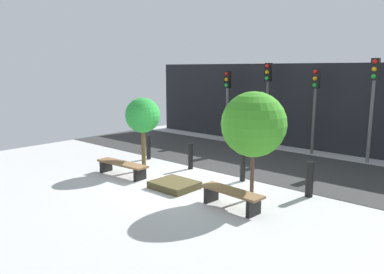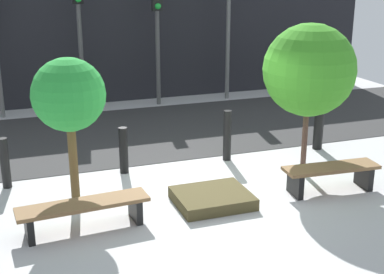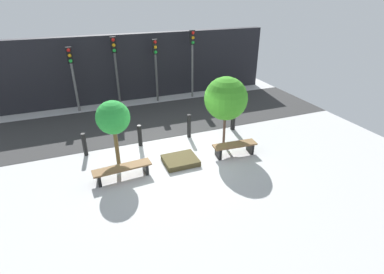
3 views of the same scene
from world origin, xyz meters
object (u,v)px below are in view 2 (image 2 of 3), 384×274
at_px(tree_behind_right_bench, 309,70).
at_px(traffic_light_mid_east, 157,21).
at_px(planter_bed, 212,198).
at_px(bench_right, 331,173).
at_px(bollard_far_left, 5,163).
at_px(traffic_light_east, 229,10).
at_px(tree_behind_left_bench, 69,96).
at_px(bollard_right, 319,127).
at_px(bollard_left, 124,150).
at_px(bench_left, 84,210).
at_px(traffic_light_mid_west, 79,18).
at_px(bollard_center, 227,136).

height_order(tree_behind_right_bench, traffic_light_mid_east, traffic_light_mid_east).
bearing_deg(planter_bed, tree_behind_right_bench, 18.47).
distance_m(bench_right, bollard_far_left, 5.80).
xyz_separation_m(bench_right, bollard_far_left, (-5.41, 2.10, 0.13)).
bearing_deg(traffic_light_east, tree_behind_left_bench, -131.06).
height_order(tree_behind_right_bench, bollard_right, tree_behind_right_bench).
relative_size(tree_behind_right_bench, bollard_right, 2.92).
distance_m(bollard_left, bollard_right, 4.32).
height_order(bench_left, bollard_right, bollard_right).
height_order(bollard_far_left, bollard_right, bollard_right).
bearing_deg(planter_bed, traffic_light_east, 64.98).
relative_size(bollard_left, traffic_light_mid_east, 0.27).
bearing_deg(traffic_light_mid_west, traffic_light_mid_east, -0.01).
distance_m(bench_right, tree_behind_left_bench, 4.69).
xyz_separation_m(tree_behind_left_bench, traffic_light_mid_east, (3.24, 6.19, 0.51)).
bearing_deg(tree_behind_right_bench, bollard_right, 47.78).
distance_m(bench_left, bollard_left, 2.37).
xyz_separation_m(bench_right, tree_behind_right_bench, (-0.00, 0.92, 1.67)).
bearing_deg(bollard_left, bollard_center, 0.00).
distance_m(bench_left, bench_right, 4.33).
relative_size(bench_left, bench_right, 1.15).
distance_m(tree_behind_right_bench, traffic_light_mid_west, 7.01).
relative_size(bollard_left, traffic_light_mid_west, 0.25).
bearing_deg(traffic_light_mid_east, bollard_right, -66.67).
xyz_separation_m(bollard_center, traffic_light_mid_east, (-0.00, 5.01, 1.86)).
bearing_deg(bench_right, tree_behind_right_bench, 93.93).
distance_m(bollard_far_left, bollard_center, 4.32).
distance_m(bollard_left, bollard_center, 2.16).
relative_size(bench_right, bollard_left, 1.91).
distance_m(tree_behind_left_bench, traffic_light_mid_west, 6.32).
xyz_separation_m(planter_bed, bollard_left, (-1.08, 1.90, 0.36)).
bearing_deg(bench_right, traffic_light_mid_east, 102.64).
distance_m(tree_behind_left_bench, bollard_center, 3.71).
xyz_separation_m(planter_bed, bollard_far_left, (-3.24, 1.90, 0.37)).
bearing_deg(bollard_left, bollard_far_left, 180.00).
bearing_deg(bollard_left, bollard_right, 0.00).
distance_m(planter_bed, bollard_left, 2.22).
height_order(bollard_center, traffic_light_mid_east, traffic_light_mid_east).
height_order(bench_left, tree_behind_left_bench, tree_behind_left_bench).
xyz_separation_m(traffic_light_mid_west, traffic_light_east, (4.31, 0.00, 0.09)).
xyz_separation_m(bollard_left, bollard_right, (4.32, 0.00, 0.04)).
relative_size(bench_left, planter_bed, 1.62).
bearing_deg(planter_bed, bollard_left, 119.55).
relative_size(tree_behind_left_bench, bollard_far_left, 2.67).
xyz_separation_m(tree_behind_right_bench, traffic_light_mid_west, (-3.24, 6.19, 0.52)).
height_order(planter_bed, bollard_center, bollard_center).
relative_size(bench_left, traffic_light_mid_east, 0.58).
height_order(bench_left, traffic_light_east, traffic_light_east).
distance_m(bollard_left, traffic_light_mid_east, 5.79).
bearing_deg(bench_left, bollard_far_left, 113.05).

